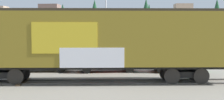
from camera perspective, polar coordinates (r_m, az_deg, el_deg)
ground_plane at (r=17.60m, az=-3.72°, el=-6.30°), size 260.00×260.00×0.00m
track at (r=17.84m, az=-11.24°, el=-6.10°), size 60.00×2.52×0.08m
freight_car at (r=17.35m, az=-3.42°, el=1.94°), size 16.22×2.78×4.39m
flagpole at (r=29.16m, az=-0.86°, el=8.98°), size 1.20×0.76×9.48m
hillside at (r=97.27m, az=-1.78°, el=4.16°), size 136.57×33.29×13.12m
parked_car_tan at (r=23.12m, az=-13.52°, el=-1.88°), size 4.56×2.10×1.73m
parked_car_red at (r=22.28m, az=-1.18°, el=-2.12°), size 4.78×2.27×1.61m
parked_car_green at (r=22.79m, az=12.24°, el=-1.92°), size 4.22×2.07×1.76m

